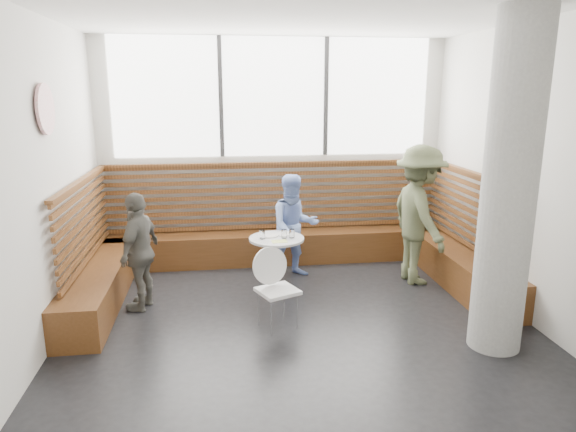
{
  "coord_description": "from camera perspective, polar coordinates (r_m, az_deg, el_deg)",
  "views": [
    {
      "loc": [
        -0.81,
        -4.95,
        2.49
      ],
      "look_at": [
        0.0,
        1.0,
        1.0
      ],
      "focal_mm": 32.0,
      "sensor_mm": 36.0,
      "label": 1
    }
  ],
  "objects": [
    {
      "name": "room",
      "position": [
        5.1,
        1.52,
        3.9
      ],
      "size": [
        5.0,
        5.0,
        3.2
      ],
      "color": "silver",
      "rests_on": "ground"
    },
    {
      "name": "booth",
      "position": [
        7.08,
        -0.85,
        -3.16
      ],
      "size": [
        5.0,
        2.5,
        1.44
      ],
      "color": "#4B2B12",
      "rests_on": "ground"
    },
    {
      "name": "concrete_column",
      "position": [
        5.18,
        23.36,
        2.89
      ],
      "size": [
        0.5,
        0.5,
        3.2
      ],
      "primitive_type": "cylinder",
      "color": "gray",
      "rests_on": "ground"
    },
    {
      "name": "wall_art",
      "position": [
        5.6,
        -25.35,
        10.69
      ],
      "size": [
        0.03,
        0.5,
        0.5
      ],
      "primitive_type": "cylinder",
      "rotation": [
        0.0,
        1.57,
        0.0
      ],
      "color": "white",
      "rests_on": "room"
    },
    {
      "name": "cafe_table",
      "position": [
        6.4,
        -1.27,
        -4.14
      ],
      "size": [
        0.69,
        0.69,
        0.7
      ],
      "color": "silver",
      "rests_on": "ground"
    },
    {
      "name": "cafe_chair",
      "position": [
        5.5,
        -1.23,
        -7.29
      ],
      "size": [
        0.41,
        0.4,
        0.85
      ],
      "rotation": [
        0.0,
        0.0,
        0.41
      ],
      "color": "white",
      "rests_on": "ground"
    },
    {
      "name": "adult_man",
      "position": [
        6.84,
        14.36,
        0.11
      ],
      "size": [
        0.75,
        1.21,
        1.81
      ],
      "primitive_type": "imported",
      "rotation": [
        0.0,
        0.0,
        1.64
      ],
      "color": "#535B3C",
      "rests_on": "ground"
    },
    {
      "name": "child_back",
      "position": [
        6.86,
        0.68,
        -1.17
      ],
      "size": [
        0.75,
        0.62,
        1.4
      ],
      "primitive_type": "imported",
      "rotation": [
        0.0,
        0.0,
        0.13
      ],
      "color": "#809BDE",
      "rests_on": "ground"
    },
    {
      "name": "child_left",
      "position": [
        6.11,
        -16.14,
        -3.79
      ],
      "size": [
        0.57,
        0.87,
        1.37
      ],
      "primitive_type": "imported",
      "rotation": [
        0.0,
        0.0,
        -1.89
      ],
      "color": "#605E57",
      "rests_on": "ground"
    },
    {
      "name": "plate_near",
      "position": [
        6.4,
        -2.05,
        -2.19
      ],
      "size": [
        0.21,
        0.21,
        0.01
      ],
      "primitive_type": "cylinder",
      "color": "white",
      "rests_on": "cafe_table"
    },
    {
      "name": "plate_far",
      "position": [
        6.46,
        -0.48,
        -2.04
      ],
      "size": [
        0.19,
        0.19,
        0.01
      ],
      "primitive_type": "cylinder",
      "color": "white",
      "rests_on": "cafe_table"
    },
    {
      "name": "glass_left",
      "position": [
        6.28,
        -2.87,
        -2.08
      ],
      "size": [
        0.07,
        0.07,
        0.11
      ],
      "primitive_type": "cylinder",
      "color": "white",
      "rests_on": "cafe_table"
    },
    {
      "name": "glass_mid",
      "position": [
        6.31,
        -0.43,
        -2.0
      ],
      "size": [
        0.07,
        0.07,
        0.11
      ],
      "primitive_type": "cylinder",
      "color": "white",
      "rests_on": "cafe_table"
    },
    {
      "name": "glass_right",
      "position": [
        6.32,
        0.43,
        -1.95
      ],
      "size": [
        0.07,
        0.07,
        0.11
      ],
      "primitive_type": "cylinder",
      "color": "white",
      "rests_on": "cafe_table"
    },
    {
      "name": "menu_card",
      "position": [
        6.18,
        -0.96,
        -2.83
      ],
      "size": [
        0.19,
        0.14,
        0.0
      ],
      "primitive_type": "cube",
      "rotation": [
        0.0,
        0.0,
        0.06
      ],
      "color": "#A5C64C",
      "rests_on": "cafe_table"
    }
  ]
}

